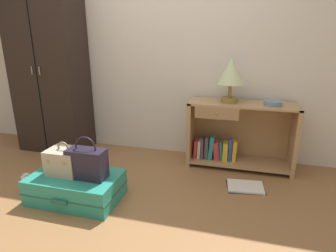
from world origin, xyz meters
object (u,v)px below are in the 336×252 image
wardrobe (49,68)px  open_book_on_floor (245,187)px  handbag (87,163)px  bowl (273,103)px  suitcase_large (76,187)px  bookshelf (236,135)px  bottle (27,184)px  train_case (65,161)px  table_lamp (231,73)px

wardrobe → open_book_on_floor: 2.58m
handbag → wardrobe: bearing=135.3°
bowl → suitcase_large: 2.02m
wardrobe → bookshelf: bearing=1.1°
bookshelf → suitcase_large: 1.70m
bookshelf → handbag: 1.58m
bottle → open_book_on_floor: size_ratio=0.47×
bowl → bottle: bowl is taller
bowl → suitcase_large: size_ratio=0.23×
wardrobe → handbag: size_ratio=5.46×
bottle → train_case: bearing=4.7°
train_case → bottle: size_ratio=1.62×
handbag → open_book_on_floor: (1.30, 0.58, -0.35)m
bookshelf → handbag: bookshelf is taller
table_lamp → handbag: size_ratio=1.24×
bowl → handbag: 1.85m
table_lamp → bookshelf: bearing=14.4°
train_case → handbag: 0.23m
bowl → open_book_on_floor: bowl is taller
train_case → bowl: bearing=30.0°
table_lamp → bottle: size_ratio=2.54×
handbag → train_case: bearing=174.0°
table_lamp → train_case: size_ratio=1.57×
bowl → handbag: bearing=-145.8°
table_lamp → bottle: table_lamp is taller
wardrobe → train_case: wardrobe is taller
suitcase_large → bowl: bearing=32.0°
bookshelf → suitcase_large: size_ratio=1.44×
suitcase_large → open_book_on_floor: suitcase_large is taller
wardrobe → table_lamp: bearing=0.5°
bookshelf → suitcase_large: (-1.30, -1.07, -0.23)m
wardrobe → handbag: (1.04, -1.03, -0.64)m
bottle → handbag: bearing=0.8°
table_lamp → handbag: table_lamp is taller
bowl → suitcase_large: (-1.63, -1.02, -0.62)m
wardrobe → bookshelf: (2.21, 0.04, -0.65)m
handbag → open_book_on_floor: 1.47m
suitcase_large → bookshelf: bearing=39.5°
table_lamp → open_book_on_floor: table_lamp is taller
handbag → bottle: handbag is taller
train_case → open_book_on_floor: train_case is taller
bowl → open_book_on_floor: bearing=-114.8°
table_lamp → bowl: bearing=-3.6°
suitcase_large → train_case: (-0.10, 0.02, 0.23)m
suitcase_large → handbag: handbag is taller
wardrobe → train_case: size_ratio=6.91×
bottle → open_book_on_floor: 2.02m
wardrobe → table_lamp: size_ratio=4.41×
wardrobe → train_case: 1.45m
bowl → wardrobe: bearing=179.8°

